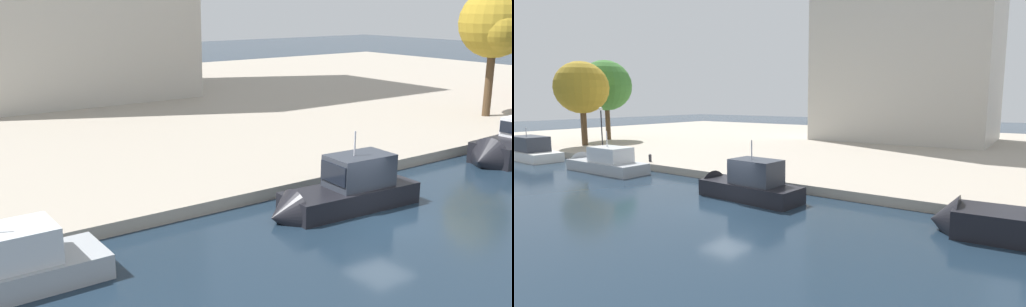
# 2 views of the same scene
# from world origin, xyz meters

# --- Properties ---
(ground_plane) EXTENTS (220.00, 220.00, 0.00)m
(ground_plane) POSITION_xyz_m (0.00, 0.00, 0.00)
(ground_plane) COLOR #192838
(dock_promenade) EXTENTS (120.00, 55.00, 0.61)m
(dock_promenade) POSITION_xyz_m (0.00, 32.63, 0.30)
(dock_promenade) COLOR #A39989
(dock_promenade) RESTS_ON ground_plane
(motor_yacht_2) EXTENTS (7.88, 2.74, 4.44)m
(motor_yacht_2) POSITION_xyz_m (-0.42, 2.12, 0.72)
(motor_yacht_2) COLOR black
(motor_yacht_2) RESTS_ON ground_plane
(mooring_bollard_1) EXTENTS (0.28, 0.28, 0.68)m
(mooring_bollard_1) POSITION_xyz_m (-14.14, 5.98, 0.97)
(mooring_bollard_1) COLOR #2D2D33
(mooring_bollard_1) RESTS_ON dock_promenade
(tree_1) EXTENTS (5.36, 5.46, 9.90)m
(tree_1) POSITION_xyz_m (22.71, 10.41, 7.71)
(tree_1) COLOR #4C3823
(tree_1) RESTS_ON dock_promenade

